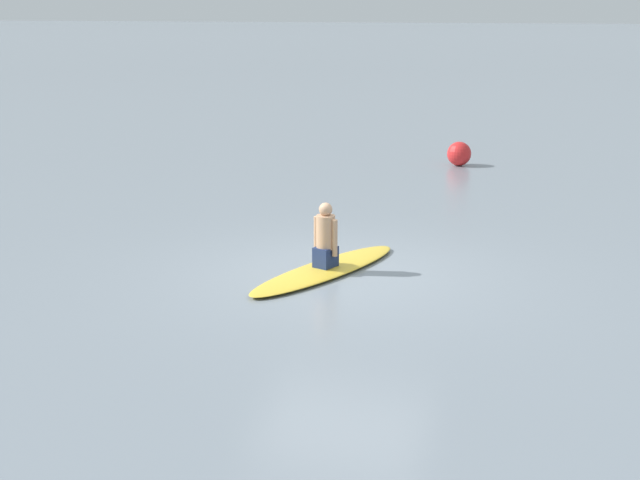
# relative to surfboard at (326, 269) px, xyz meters

# --- Properties ---
(ground_plane) EXTENTS (400.00, 400.00, 0.00)m
(ground_plane) POSITION_rel_surfboard_xyz_m (-0.26, -0.00, -0.04)
(ground_plane) COLOR gray
(surfboard) EXTENTS (1.78, 3.24, 0.09)m
(surfboard) POSITION_rel_surfboard_xyz_m (0.00, 0.00, 0.00)
(surfboard) COLOR gold
(surfboard) RESTS_ON ground
(person_paddler) EXTENTS (0.40, 0.37, 0.93)m
(person_paddler) POSITION_rel_surfboard_xyz_m (0.00, 0.00, 0.46)
(person_paddler) COLOR navy
(person_paddler) RESTS_ON surfboard
(buoy_marker) EXTENTS (0.57, 0.57, 0.57)m
(buoy_marker) POSITION_rel_surfboard_xyz_m (-0.49, -9.37, 0.24)
(buoy_marker) COLOR red
(buoy_marker) RESTS_ON ground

